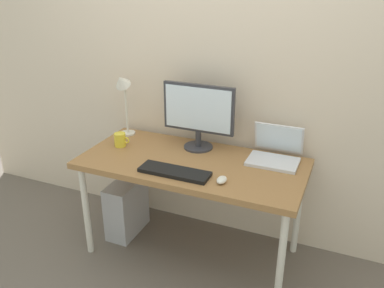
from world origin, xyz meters
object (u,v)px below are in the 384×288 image
(computer_tower, at_px, (127,207))
(keyboard, at_px, (175,172))
(desk, at_px, (192,169))
(desk_lamp, at_px, (123,91))
(coffee_mug, at_px, (120,140))
(monitor, at_px, (198,113))
(laptop, at_px, (275,152))
(mouse, at_px, (222,180))

(computer_tower, bearing_deg, keyboard, -24.27)
(desk, distance_m, desk_lamp, 0.78)
(coffee_mug, bearing_deg, desk_lamp, 111.17)
(monitor, relative_size, keyboard, 1.14)
(desk, height_order, monitor, monitor)
(desk, bearing_deg, laptop, 25.40)
(mouse, bearing_deg, coffee_mug, 164.96)
(keyboard, bearing_deg, computer_tower, 155.73)
(desk, relative_size, mouse, 16.18)
(laptop, bearing_deg, desk_lamp, -178.98)
(desk, relative_size, monitor, 2.91)
(laptop, distance_m, mouse, 0.48)
(desk_lamp, xyz_separation_m, mouse, (0.90, -0.41, -0.33))
(laptop, bearing_deg, keyboard, -139.92)
(mouse, relative_size, coffee_mug, 0.78)
(desk_lamp, bearing_deg, mouse, -24.42)
(keyboard, bearing_deg, laptop, 40.08)
(coffee_mug, relative_size, computer_tower, 0.27)
(keyboard, height_order, computer_tower, keyboard)
(laptop, xyz_separation_m, keyboard, (-0.52, -0.44, -0.04))
(desk_lamp, bearing_deg, computer_tower, -66.17)
(laptop, distance_m, computer_tower, 1.20)
(laptop, height_order, desk_lamp, desk_lamp)
(desk_lamp, bearing_deg, coffee_mug, -68.83)
(keyboard, bearing_deg, desk, 81.89)
(laptop, distance_m, keyboard, 0.68)
(mouse, bearing_deg, computer_tower, 164.51)
(monitor, distance_m, keyboard, 0.48)
(laptop, xyz_separation_m, mouse, (-0.22, -0.43, -0.04))
(monitor, height_order, coffee_mug, monitor)
(coffee_mug, xyz_separation_m, computer_tower, (0.01, 0.00, -0.55))
(desk, relative_size, computer_tower, 3.47)
(desk, distance_m, laptop, 0.55)
(desk_lamp, distance_m, computer_tower, 0.87)
(desk_lamp, relative_size, coffee_mug, 4.19)
(monitor, bearing_deg, mouse, -52.36)
(desk_lamp, distance_m, keyboard, 0.80)
(laptop, height_order, keyboard, laptop)
(desk_lamp, relative_size, mouse, 5.35)
(keyboard, bearing_deg, desk_lamp, 145.28)
(desk, bearing_deg, desk_lamp, 161.36)
(desk, height_order, computer_tower, desk)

